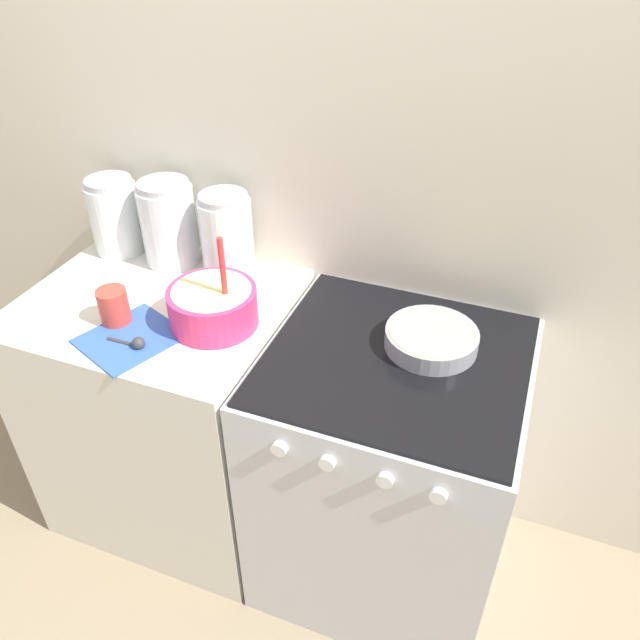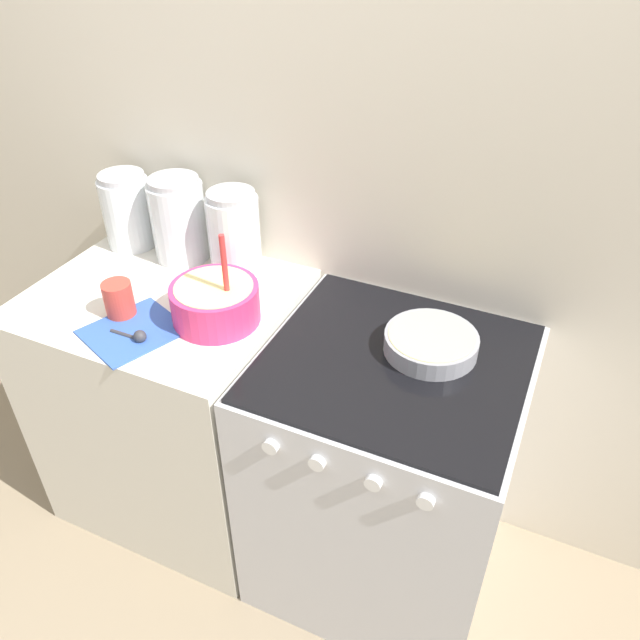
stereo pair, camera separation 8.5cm
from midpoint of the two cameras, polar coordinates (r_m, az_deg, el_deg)
The scene contains 12 objects.
ground_plane at distance 2.25m, azimuth -8.38°, elevation -24.32°, with size 12.00×12.00×0.00m, color gray.
wall_back at distance 1.89m, azimuth -1.62°, elevation 12.85°, with size 4.55×0.05×2.40m.
countertop_cabinet at distance 2.22m, azimuth -14.29°, elevation -7.81°, with size 0.78×0.66×0.89m.
stove at distance 1.97m, azimuth 4.85°, elevation -13.52°, with size 0.70×0.68×0.89m.
mixing_bowl at distance 1.77m, azimuth -11.12°, elevation 1.37°, with size 0.25×0.25×0.28m.
baking_pan at distance 1.69m, azimuth 8.74°, elevation -1.69°, with size 0.25×0.25×0.05m.
storage_jar_left at distance 2.20m, azimuth -19.21°, elevation 8.57°, with size 0.16×0.16×0.25m.
storage_jar_middle at distance 2.07m, azimuth -14.74°, elevation 8.09°, with size 0.18×0.18×0.28m.
storage_jar_right at distance 1.97m, azimuth -9.72°, elevation 7.16°, with size 0.16×0.16×0.27m.
tin_can at distance 1.85m, azimuth -19.57°, elevation 1.13°, with size 0.08×0.08×0.11m.
recipe_page at distance 1.80m, azimuth -18.25°, elevation -1.61°, with size 0.30×0.31×0.01m.
measuring_spoon at distance 1.76m, azimuth -17.91°, elevation -2.05°, with size 0.12×0.04×0.04m.
Camera 1 is at (0.63, -0.93, 1.95)m, focal length 35.00 mm.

